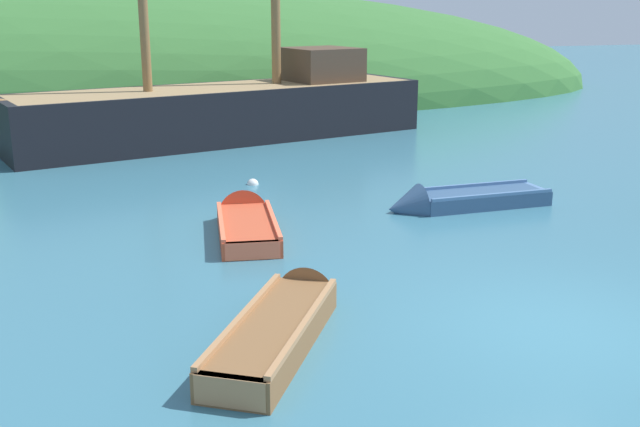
{
  "coord_description": "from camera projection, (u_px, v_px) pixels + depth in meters",
  "views": [
    {
      "loc": [
        -5.99,
        -8.01,
        4.23
      ],
      "look_at": [
        -1.58,
        5.64,
        0.25
      ],
      "focal_mm": 42.54,
      "sensor_mm": 36.0,
      "label": 1
    }
  ],
  "objects": [
    {
      "name": "ground_plane",
      "position": [
        559.0,
        328.0,
        10.25
      ],
      "size": [
        120.0,
        120.0,
        0.0
      ],
      "primitive_type": "plane",
      "color": "teal"
    },
    {
      "name": "shore_hill",
      "position": [
        51.0,
        101.0,
        33.87
      ],
      "size": [
        54.59,
        18.32,
        10.44
      ],
      "primitive_type": "ellipsoid",
      "color": "#387033",
      "rests_on": "ground"
    },
    {
      "name": "sailing_ship",
      "position": [
        227.0,
        120.0,
        24.28
      ],
      "size": [
        15.94,
        6.36,
        10.91
      ],
      "rotation": [
        0.0,
        0.0,
        3.39
      ],
      "color": "black",
      "rests_on": "ground"
    },
    {
      "name": "rowboat_outer_left",
      "position": [
        457.0,
        203.0,
        16.24
      ],
      "size": [
        3.64,
        1.05,
        0.98
      ],
      "rotation": [
        0.0,
        0.0,
        3.15
      ],
      "color": "#335175",
      "rests_on": "ground"
    },
    {
      "name": "rowboat_near_dock",
      "position": [
        246.0,
        224.0,
        14.66
      ],
      "size": [
        1.51,
        3.4,
        1.0
      ],
      "rotation": [
        0.0,
        0.0,
        1.42
      ],
      "color": "#C64C2D",
      "rests_on": "ground"
    },
    {
      "name": "rowboat_outer_right",
      "position": [
        285.0,
        323.0,
        10.05
      ],
      "size": [
        2.8,
        3.73,
        0.87
      ],
      "rotation": [
        0.0,
        0.0,
        1.01
      ],
      "color": "brown",
      "rests_on": "ground"
    },
    {
      "name": "buoy_white",
      "position": [
        253.0,
        184.0,
        18.35
      ],
      "size": [
        0.28,
        0.28,
        0.28
      ],
      "primitive_type": "sphere",
      "color": "white",
      "rests_on": "ground"
    }
  ]
}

